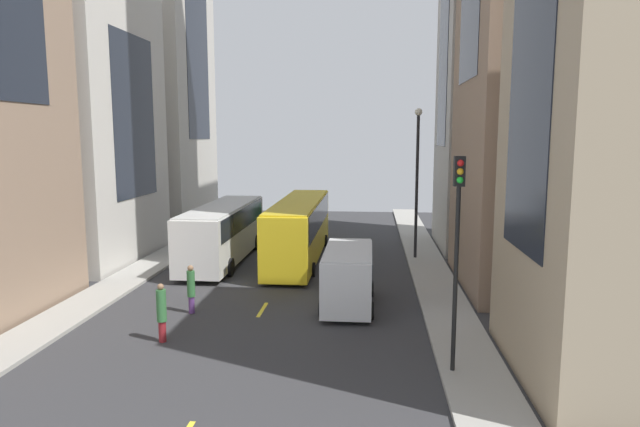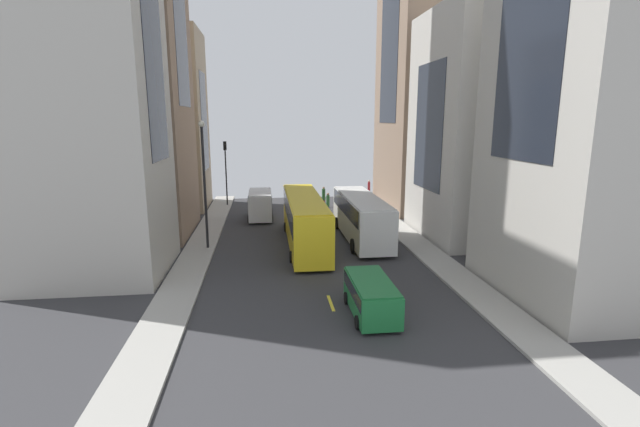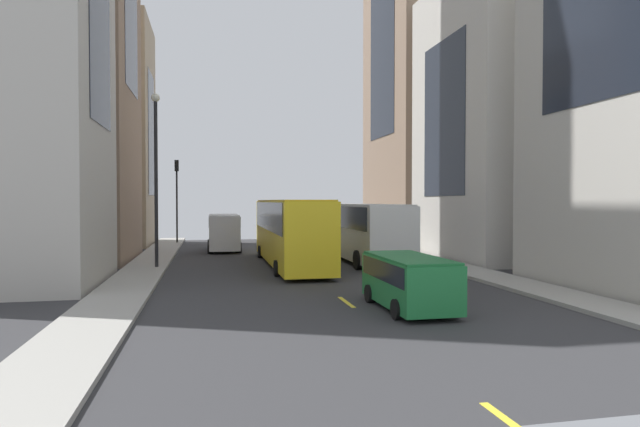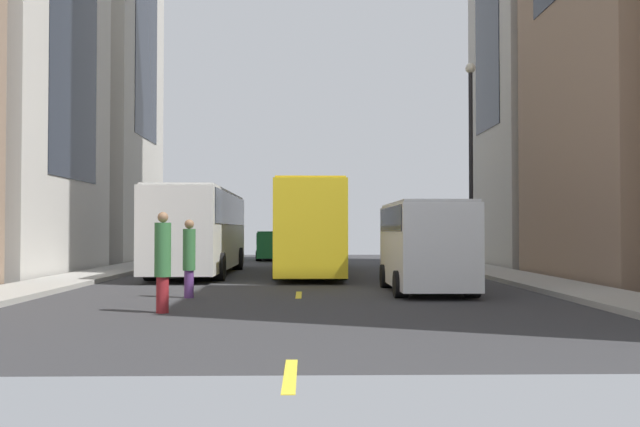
{
  "view_description": "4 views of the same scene",
  "coord_description": "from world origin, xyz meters",
  "px_view_note": "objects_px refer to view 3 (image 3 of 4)",
  "views": [
    {
      "loc": [
        4.57,
        -33.38,
        7.47
      ],
      "look_at": [
        1.2,
        3.78,
        2.21
      ],
      "focal_mm": 31.29,
      "sensor_mm": 36.0,
      "label": 1
    },
    {
      "loc": [
        3.14,
        31.55,
        9.13
      ],
      "look_at": [
        -0.46,
        2.26,
        2.9
      ],
      "focal_mm": 25.22,
      "sensor_mm": 36.0,
      "label": 2
    },
    {
      "loc": [
        4.69,
        28.47,
        3.54
      ],
      "look_at": [
        -0.48,
        3.7,
        2.94
      ],
      "focal_mm": 30.01,
      "sensor_mm": 36.0,
      "label": 3
    },
    {
      "loc": [
        0.19,
        -29.45,
        1.78
      ],
      "look_at": [
        0.81,
        0.17,
        2.51
      ],
      "focal_mm": 38.62,
      "sensor_mm": 36.0,
      "label": 4
    }
  ],
  "objects_px": {
    "pedestrian_walking_far": "(311,233)",
    "pedestrian_crossing_mid": "(359,225)",
    "traffic_light_near_corner": "(177,186)",
    "streetcar_yellow": "(290,227)",
    "car_green_0": "(409,278)",
    "pedestrian_crossing_near": "(304,230)",
    "city_bus_white": "(362,227)",
    "delivery_van_white": "(224,230)"
  },
  "relations": [
    {
      "from": "pedestrian_walking_far",
      "to": "pedestrian_crossing_mid",
      "type": "relative_size",
      "value": 0.95
    },
    {
      "from": "pedestrian_crossing_mid",
      "to": "traffic_light_near_corner",
      "type": "distance_m",
      "value": 16.17
    },
    {
      "from": "pedestrian_walking_far",
      "to": "traffic_light_near_corner",
      "type": "bearing_deg",
      "value": 147.49
    },
    {
      "from": "streetcar_yellow",
      "to": "car_green_0",
      "type": "distance_m",
      "value": 12.76
    },
    {
      "from": "pedestrian_crossing_near",
      "to": "pedestrian_crossing_mid",
      "type": "relative_size",
      "value": 0.99
    },
    {
      "from": "streetcar_yellow",
      "to": "car_green_0",
      "type": "relative_size",
      "value": 2.98
    },
    {
      "from": "car_green_0",
      "to": "traffic_light_near_corner",
      "type": "bearing_deg",
      "value": -72.63
    },
    {
      "from": "streetcar_yellow",
      "to": "pedestrian_walking_far",
      "type": "xyz_separation_m",
      "value": [
        -3.24,
        -10.72,
        -1.02
      ]
    },
    {
      "from": "city_bus_white",
      "to": "traffic_light_near_corner",
      "type": "height_order",
      "value": "traffic_light_near_corner"
    },
    {
      "from": "delivery_van_white",
      "to": "traffic_light_near_corner",
      "type": "height_order",
      "value": "traffic_light_near_corner"
    },
    {
      "from": "pedestrian_crossing_near",
      "to": "delivery_van_white",
      "type": "bearing_deg",
      "value": 34.0
    },
    {
      "from": "streetcar_yellow",
      "to": "pedestrian_crossing_mid",
      "type": "relative_size",
      "value": 6.08
    },
    {
      "from": "streetcar_yellow",
      "to": "pedestrian_crossing_mid",
      "type": "distance_m",
      "value": 19.51
    },
    {
      "from": "city_bus_white",
      "to": "pedestrian_crossing_near",
      "type": "bearing_deg",
      "value": -84.78
    },
    {
      "from": "car_green_0",
      "to": "traffic_light_near_corner",
      "type": "height_order",
      "value": "traffic_light_near_corner"
    },
    {
      "from": "pedestrian_crossing_mid",
      "to": "traffic_light_near_corner",
      "type": "bearing_deg",
      "value": 110.58
    },
    {
      "from": "city_bus_white",
      "to": "car_green_0",
      "type": "relative_size",
      "value": 2.51
    },
    {
      "from": "streetcar_yellow",
      "to": "delivery_van_white",
      "type": "xyz_separation_m",
      "value": [
        3.31,
        -9.21,
        -0.61
      ]
    },
    {
      "from": "car_green_0",
      "to": "pedestrian_crossing_near",
      "type": "relative_size",
      "value": 2.05
    },
    {
      "from": "pedestrian_crossing_mid",
      "to": "delivery_van_white",
      "type": "bearing_deg",
      "value": 139.25
    },
    {
      "from": "pedestrian_crossing_near",
      "to": "pedestrian_crossing_mid",
      "type": "distance_m",
      "value": 6.54
    },
    {
      "from": "traffic_light_near_corner",
      "to": "delivery_van_white",
      "type": "bearing_deg",
      "value": 117.9
    },
    {
      "from": "pedestrian_crossing_mid",
      "to": "pedestrian_walking_far",
      "type": "bearing_deg",
      "value": 155.18
    },
    {
      "from": "pedestrian_crossing_near",
      "to": "pedestrian_crossing_mid",
      "type": "height_order",
      "value": "pedestrian_crossing_mid"
    },
    {
      "from": "pedestrian_crossing_mid",
      "to": "pedestrian_crossing_near",
      "type": "bearing_deg",
      "value": 136.07
    },
    {
      "from": "pedestrian_walking_far",
      "to": "pedestrian_crossing_near",
      "type": "height_order",
      "value": "pedestrian_crossing_near"
    },
    {
      "from": "traffic_light_near_corner",
      "to": "city_bus_white",
      "type": "bearing_deg",
      "value": 127.12
    },
    {
      "from": "pedestrian_walking_far",
      "to": "delivery_van_white",
      "type": "bearing_deg",
      "value": -172.19
    },
    {
      "from": "streetcar_yellow",
      "to": "traffic_light_near_corner",
      "type": "distance_m",
      "value": 17.56
    },
    {
      "from": "streetcar_yellow",
      "to": "pedestrian_walking_far",
      "type": "bearing_deg",
      "value": -106.82
    },
    {
      "from": "car_green_0",
      "to": "delivery_van_white",
      "type": "bearing_deg",
      "value": -76.2
    },
    {
      "from": "streetcar_yellow",
      "to": "pedestrian_walking_far",
      "type": "distance_m",
      "value": 11.24
    },
    {
      "from": "car_green_0",
      "to": "streetcar_yellow",
      "type": "bearing_deg",
      "value": -80.77
    },
    {
      "from": "streetcar_yellow",
      "to": "pedestrian_crossing_near",
      "type": "xyz_separation_m",
      "value": [
        -3.25,
        -14.04,
        -0.97
      ]
    },
    {
      "from": "car_green_0",
      "to": "traffic_light_near_corner",
      "type": "distance_m",
      "value": 30.09
    },
    {
      "from": "streetcar_yellow",
      "to": "pedestrian_crossing_near",
      "type": "height_order",
      "value": "streetcar_yellow"
    },
    {
      "from": "pedestrian_walking_far",
      "to": "traffic_light_near_corner",
      "type": "xyz_separation_m",
      "value": [
        10.11,
        -5.23,
        3.64
      ]
    },
    {
      "from": "traffic_light_near_corner",
      "to": "car_green_0",
      "type": "bearing_deg",
      "value": 107.37
    },
    {
      "from": "delivery_van_white",
      "to": "car_green_0",
      "type": "relative_size",
      "value": 1.17
    },
    {
      "from": "car_green_0",
      "to": "pedestrian_crossing_mid",
      "type": "distance_m",
      "value": 30.69
    },
    {
      "from": "car_green_0",
      "to": "traffic_light_near_corner",
      "type": "relative_size",
      "value": 0.67
    },
    {
      "from": "delivery_van_white",
      "to": "pedestrian_crossing_mid",
      "type": "height_order",
      "value": "delivery_van_white"
    }
  ]
}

